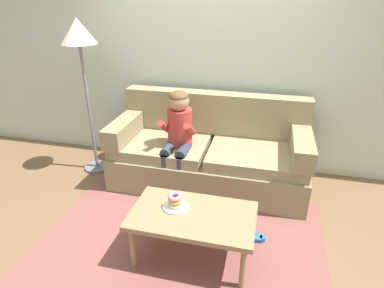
% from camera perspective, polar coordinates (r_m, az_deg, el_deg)
% --- Properties ---
extents(ground, '(10.00, 10.00, 0.00)m').
position_cam_1_polar(ground, '(3.12, -0.91, -14.50)').
color(ground, brown).
extents(wall_back, '(8.00, 0.10, 2.80)m').
position_cam_1_polar(wall_back, '(3.81, 4.52, 16.30)').
color(wall_back, beige).
rests_on(wall_back, ground).
extents(area_rug, '(2.45, 1.82, 0.01)m').
position_cam_1_polar(area_rug, '(2.94, -2.20, -17.45)').
color(area_rug, brown).
rests_on(area_rug, ground).
extents(couch, '(2.10, 0.90, 0.97)m').
position_cam_1_polar(couch, '(3.61, 3.12, -1.81)').
color(couch, '#8C7F5B').
rests_on(couch, ground).
extents(coffee_table, '(0.98, 0.57, 0.44)m').
position_cam_1_polar(coffee_table, '(2.59, 0.12, -13.09)').
color(coffee_table, '#937551').
rests_on(coffee_table, ground).
extents(person_child, '(0.34, 0.58, 1.10)m').
position_cam_1_polar(person_child, '(3.35, -2.53, 2.04)').
color(person_child, '#AD3833').
rests_on(person_child, ground).
extents(plate, '(0.21, 0.21, 0.01)m').
position_cam_1_polar(plate, '(2.63, -2.95, -10.98)').
color(plate, white).
rests_on(plate, coffee_table).
extents(donut, '(0.15, 0.15, 0.04)m').
position_cam_1_polar(donut, '(2.62, -2.97, -10.54)').
color(donut, beige).
rests_on(donut, plate).
extents(donut_second, '(0.13, 0.13, 0.04)m').
position_cam_1_polar(donut_second, '(2.60, -2.98, -9.90)').
color(donut_second, tan).
rests_on(donut_second, donut).
extents(donut_third, '(0.13, 0.13, 0.04)m').
position_cam_1_polar(donut_third, '(2.57, -3.00, -9.25)').
color(donut_third, pink).
rests_on(donut_third, donut_second).
extents(toy_controller, '(0.23, 0.09, 0.05)m').
position_cam_1_polar(toy_controller, '(3.02, 10.74, -15.99)').
color(toy_controller, blue).
rests_on(toy_controller, ground).
extents(floor_lamp, '(0.38, 0.38, 1.76)m').
position_cam_1_polar(floor_lamp, '(3.73, -19.28, 16.18)').
color(floor_lamp, slate).
rests_on(floor_lamp, ground).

